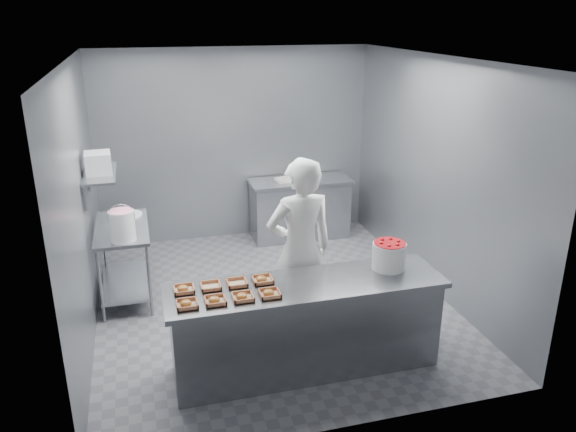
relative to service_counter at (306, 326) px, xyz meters
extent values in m
plane|color=#4C4C51|center=(0.00, 1.35, -0.45)|extent=(4.50, 4.50, 0.00)
plane|color=white|center=(0.00, 1.35, 2.35)|extent=(4.50, 4.50, 0.00)
cube|color=slate|center=(0.00, 3.60, 0.95)|extent=(4.00, 0.04, 2.80)
cube|color=slate|center=(-2.00, 1.35, 0.95)|extent=(0.04, 4.50, 2.80)
cube|color=slate|center=(2.00, 1.35, 0.95)|extent=(0.04, 4.50, 2.80)
cube|color=slate|center=(0.00, 0.00, 0.42)|extent=(2.60, 0.70, 0.05)
cube|color=slate|center=(0.00, 0.00, -0.03)|extent=(2.50, 0.64, 0.85)
cube|color=slate|center=(-1.65, 1.95, 0.43)|extent=(0.60, 1.20, 0.04)
cube|color=slate|center=(-1.65, 1.95, -0.25)|extent=(0.56, 1.15, 0.03)
cylinder|color=slate|center=(-1.91, 1.39, -0.01)|extent=(0.04, 0.04, 0.88)
cylinder|color=slate|center=(-1.39, 1.39, -0.01)|extent=(0.04, 0.04, 0.88)
cylinder|color=slate|center=(-1.91, 2.51, -0.01)|extent=(0.04, 0.04, 0.88)
cylinder|color=slate|center=(-1.39, 2.51, -0.01)|extent=(0.04, 0.04, 0.88)
cube|color=slate|center=(0.90, 3.25, 0.42)|extent=(1.50, 0.60, 0.05)
cube|color=slate|center=(0.90, 3.25, -0.03)|extent=(1.44, 0.55, 0.85)
cube|color=slate|center=(-1.82, 1.95, 1.10)|extent=(0.35, 0.90, 0.03)
cube|color=tan|center=(-1.10, -0.14, 0.47)|extent=(0.18, 0.18, 0.04)
cube|color=white|center=(-1.05, -0.13, 0.46)|extent=(0.10, 0.06, 0.00)
ellipsoid|color=#BB662E|center=(-1.11, -0.14, 0.48)|extent=(0.10, 0.10, 0.05)
cube|color=tan|center=(-0.86, -0.14, 0.47)|extent=(0.18, 0.18, 0.04)
cube|color=white|center=(-0.81, -0.13, 0.46)|extent=(0.10, 0.06, 0.00)
ellipsoid|color=#BB662E|center=(-0.87, -0.14, 0.48)|extent=(0.10, 0.10, 0.05)
cube|color=tan|center=(-0.62, -0.14, 0.47)|extent=(0.18, 0.18, 0.04)
cube|color=white|center=(-0.57, -0.13, 0.46)|extent=(0.10, 0.06, 0.00)
ellipsoid|color=#BB662E|center=(-0.63, -0.14, 0.48)|extent=(0.10, 0.10, 0.05)
cube|color=tan|center=(-0.38, -0.14, 0.47)|extent=(0.18, 0.18, 0.04)
cube|color=white|center=(-0.33, -0.13, 0.46)|extent=(0.10, 0.06, 0.00)
ellipsoid|color=#BB662E|center=(-0.39, -0.14, 0.48)|extent=(0.10, 0.10, 0.05)
cube|color=tan|center=(-1.10, 0.14, 0.47)|extent=(0.18, 0.18, 0.04)
cube|color=white|center=(-1.05, 0.16, 0.46)|extent=(0.10, 0.06, 0.00)
ellipsoid|color=#BB662E|center=(-1.11, 0.14, 0.48)|extent=(0.10, 0.10, 0.05)
cube|color=tan|center=(-0.86, 0.14, 0.47)|extent=(0.18, 0.18, 0.04)
cube|color=white|center=(-0.81, 0.16, 0.46)|extent=(0.10, 0.06, 0.00)
cube|color=tan|center=(-0.62, 0.14, 0.47)|extent=(0.18, 0.18, 0.04)
cube|color=white|center=(-0.57, 0.16, 0.46)|extent=(0.10, 0.06, 0.00)
cube|color=tan|center=(-0.38, 0.14, 0.47)|extent=(0.18, 0.18, 0.04)
cube|color=white|center=(-0.33, 0.16, 0.46)|extent=(0.10, 0.06, 0.00)
ellipsoid|color=#BB662E|center=(-0.39, 0.14, 0.48)|extent=(0.10, 0.10, 0.05)
imported|color=white|center=(0.12, 0.60, 0.52)|extent=(0.75, 0.52, 1.94)
cylinder|color=silver|center=(0.87, 0.10, 0.58)|extent=(0.32, 0.32, 0.26)
cylinder|color=red|center=(0.87, 0.10, 0.70)|extent=(0.31, 0.31, 0.04)
cylinder|color=silver|center=(-1.62, 1.51, 0.62)|extent=(0.27, 0.27, 0.34)
cylinder|color=pink|center=(-1.62, 1.51, 0.79)|extent=(0.25, 0.25, 0.02)
torus|color=slate|center=(-1.62, 1.51, 0.72)|extent=(0.29, 0.01, 0.29)
cylinder|color=silver|center=(-1.55, 2.32, 0.46)|extent=(0.36, 0.36, 0.02)
cube|color=#CCB28C|center=(-1.73, 2.37, 0.46)|extent=(0.16, 0.14, 0.02)
cube|color=gray|center=(-1.82, 1.92, 1.23)|extent=(0.29, 0.33, 0.24)
cube|color=silver|center=(0.69, 3.25, 0.47)|extent=(0.34, 0.28, 0.05)
camera|label=1|loc=(-1.38, -4.42, 2.80)|focal=35.00mm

